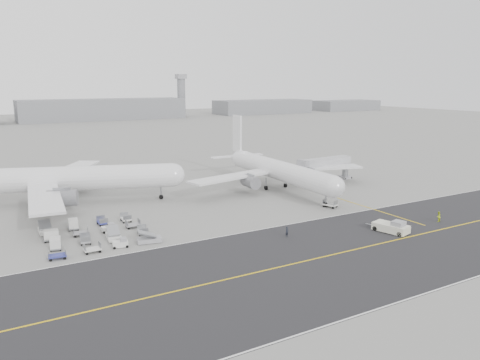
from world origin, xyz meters
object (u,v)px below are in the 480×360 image
control_tower (181,94)px  airliner_b (277,170)px  pushback_tug (392,227)px  ground_crew_b (438,217)px  ground_crew_a (287,232)px  jet_bridge (326,165)px  airliner_a (57,179)px

control_tower → airliner_b: size_ratio=0.65×
airliner_b → pushback_tug: size_ratio=6.05×
control_tower → ground_crew_b: (-65.90, -279.53, -15.30)m
control_tower → ground_crew_b: size_ratio=16.35×
pushback_tug → ground_crew_a: (-17.17, 6.90, -0.02)m
ground_crew_a → control_tower: bearing=54.9°
pushback_tug → ground_crew_a: 18.50m
control_tower → jet_bridge: control_tower is taller
jet_bridge → pushback_tug: bearing=-118.0°
airliner_b → jet_bridge: 15.88m
control_tower → ground_crew_a: 289.45m
airliner_a → ground_crew_a: airliner_a is taller
ground_crew_b → airliner_a: bearing=-48.2°
control_tower → airliner_b: 254.07m
control_tower → ground_crew_b: 287.60m
pushback_tug → jet_bridge: jet_bridge is taller
airliner_a → jet_bridge: (64.04, -10.53, -0.88)m
airliner_a → airliner_b: airliner_a is taller
ground_crew_b → jet_bridge: bearing=-106.0°
airliner_a → ground_crew_a: size_ratio=28.80×
pushback_tug → ground_crew_a: bearing=143.5°
ground_crew_a → ground_crew_b: 30.33m
airliner_b → pushback_tug: airliner_b is taller
control_tower → jet_bridge: size_ratio=1.82×
airliner_a → ground_crew_a: 51.63m
airliner_a → jet_bridge: size_ratio=3.02×
airliner_b → ground_crew_b: size_ratio=25.03×
airliner_b → pushback_tug: 38.02m
jet_bridge → ground_crew_a: (-34.59, -31.64, -3.58)m
pushback_tug → ground_crew_a: size_ratio=4.40×
control_tower → airliner_a: 262.54m
control_tower → airliner_b: control_tower is taller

